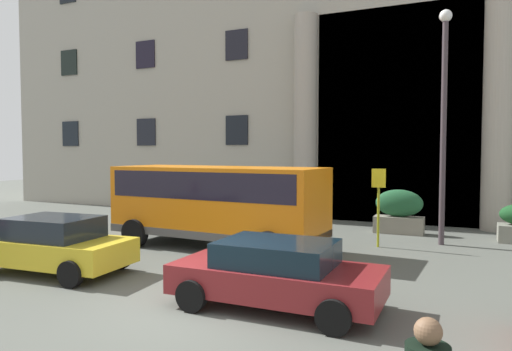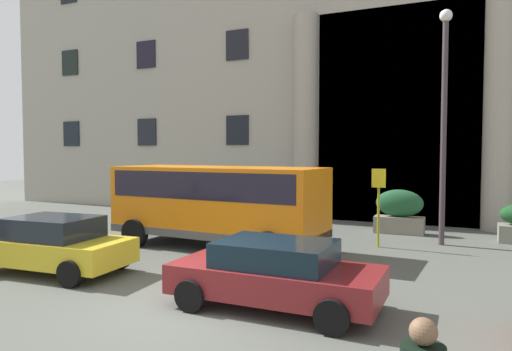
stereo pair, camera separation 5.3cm
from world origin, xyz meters
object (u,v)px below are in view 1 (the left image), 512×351
at_px(orange_minibus, 218,199).
at_px(parked_sedan_far, 54,244).
at_px(bus_stop_sign, 378,199).
at_px(parked_sedan_second, 277,273).
at_px(lamppost_plaza_centre, 444,109).
at_px(hedge_planter_entrance_right, 399,212).
at_px(scooter_by_planter, 64,236).

bearing_deg(orange_minibus, parked_sedan_far, -113.49).
bearing_deg(bus_stop_sign, parked_sedan_far, -136.29).
bearing_deg(parked_sedan_second, lamppost_plaza_centre, 71.84).
relative_size(bus_stop_sign, lamppost_plaza_centre, 0.33).
distance_m(orange_minibus, parked_sedan_far, 5.07).
bearing_deg(parked_sedan_second, bus_stop_sign, 83.32).
height_order(bus_stop_sign, parked_sedan_far, bus_stop_sign).
relative_size(hedge_planter_entrance_right, lamppost_plaza_centre, 0.24).
bearing_deg(scooter_by_planter, parked_sedan_second, -18.25).
bearing_deg(parked_sedan_far, scooter_by_planter, 128.37).
relative_size(orange_minibus, hedge_planter_entrance_right, 3.88).
bearing_deg(lamppost_plaza_centre, parked_sedan_far, -138.10).
xyz_separation_m(parked_sedan_second, lamppost_plaza_centre, (2.66, 8.00, 3.76)).
relative_size(orange_minibus, parked_sedan_far, 1.74).
distance_m(bus_stop_sign, hedge_planter_entrance_right, 3.02).
relative_size(parked_sedan_second, parked_sedan_far, 1.02).
bearing_deg(bus_stop_sign, orange_minibus, -155.06).
xyz_separation_m(orange_minibus, lamppost_plaza_centre, (6.51, 3.42, 2.89)).
bearing_deg(parked_sedan_far, bus_stop_sign, 40.08).
distance_m(orange_minibus, parked_sedan_second, 6.06).
relative_size(bus_stop_sign, scooter_by_planter, 1.21).
bearing_deg(hedge_planter_entrance_right, parked_sedan_far, -127.12).
bearing_deg(parked_sedan_far, hedge_planter_entrance_right, 49.26).
height_order(bus_stop_sign, lamppost_plaza_centre, lamppost_plaza_centre).
bearing_deg(parked_sedan_second, hedge_planter_entrance_right, 83.74).
relative_size(parked_sedan_far, scooter_by_planter, 1.92).
relative_size(hedge_planter_entrance_right, parked_sedan_far, 0.45).
bearing_deg(bus_stop_sign, scooter_by_planter, -152.46).
xyz_separation_m(bus_stop_sign, hedge_planter_entrance_right, (0.28, 2.90, -0.77)).
bearing_deg(orange_minibus, lamppost_plaza_centre, 31.12).
relative_size(bus_stop_sign, hedge_planter_entrance_right, 1.40).
distance_m(hedge_planter_entrance_right, scooter_by_planter, 11.75).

